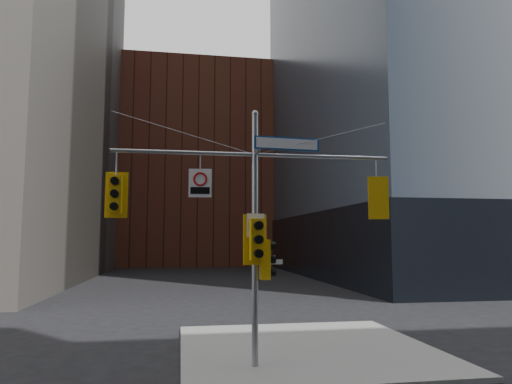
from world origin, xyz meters
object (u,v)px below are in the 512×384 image
object	(u,v)px
traffic_light_pole_front	(257,239)
signal_assembly	(255,210)
traffic_light_pole_side	(266,259)
traffic_light_east_arm	(377,198)
regulatory_sign_arm	(200,182)
traffic_light_west_arm	(116,194)
street_sign_blade	(287,144)

from	to	relation	value
traffic_light_pole_front	signal_assembly	bearing A→B (deg)	84.70
signal_assembly	traffic_light_pole_side	distance (m)	1.43
traffic_light_pole_front	traffic_light_east_arm	bearing A→B (deg)	-1.00
signal_assembly	regulatory_sign_arm	xyz separation A→B (m)	(-1.55, -0.02, 0.76)
signal_assembly	traffic_light_east_arm	bearing A→B (deg)	0.02
traffic_light_west_arm	traffic_light_east_arm	world-z (taller)	traffic_light_west_arm
traffic_light_west_arm	traffic_light_pole_front	bearing A→B (deg)	-3.67
signal_assembly	traffic_light_pole_front	distance (m)	0.87
traffic_light_pole_side	traffic_light_pole_front	distance (m)	0.70
signal_assembly	traffic_light_east_arm	world-z (taller)	signal_assembly
regulatory_sign_arm	traffic_light_pole_front	bearing A→B (deg)	-3.20
traffic_light_east_arm	street_sign_blade	distance (m)	3.13
traffic_light_pole_side	traffic_light_pole_front	bearing A→B (deg)	127.50
signal_assembly	traffic_light_east_arm	size ratio (longest dim) A/B	6.38
traffic_light_pole_front	street_sign_blade	world-z (taller)	street_sign_blade
signal_assembly	street_sign_blade	size ratio (longest dim) A/B	4.07
street_sign_blade	regulatory_sign_arm	distance (m)	2.76
signal_assembly	street_sign_blade	distance (m)	2.15
traffic_light_pole_front	street_sign_blade	size ratio (longest dim) A/B	0.71
traffic_light_west_arm	traffic_light_pole_front	distance (m)	4.01
traffic_light_east_arm	regulatory_sign_arm	world-z (taller)	regulatory_sign_arm
street_sign_blade	traffic_light_east_arm	bearing A→B (deg)	-4.49
traffic_light_east_arm	regulatory_sign_arm	xyz separation A→B (m)	(-5.21, -0.02, 0.38)
street_sign_blade	regulatory_sign_arm	size ratio (longest dim) A/B	2.47
traffic_light_west_arm	regulatory_sign_arm	world-z (taller)	regulatory_sign_arm
traffic_light_east_arm	street_sign_blade	bearing A→B (deg)	9.42
traffic_light_pole_front	street_sign_blade	distance (m)	2.93
traffic_light_east_arm	signal_assembly	bearing A→B (deg)	9.49
traffic_light_west_arm	traffic_light_pole_side	bearing A→B (deg)	0.47
signal_assembly	traffic_light_pole_side	size ratio (longest dim) A/B	7.17
signal_assembly	traffic_light_west_arm	bearing A→B (deg)	179.80
signal_assembly	traffic_light_pole_side	world-z (taller)	signal_assembly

